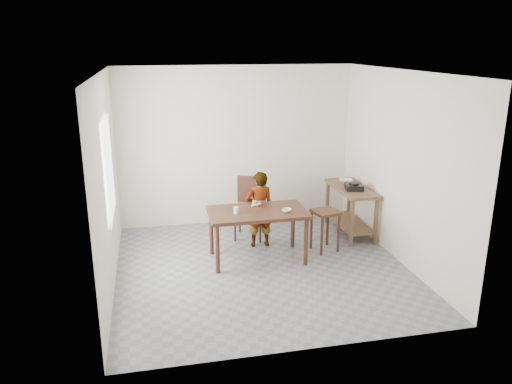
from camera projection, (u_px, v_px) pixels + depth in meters
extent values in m
cube|color=slate|center=(262.00, 269.00, 7.04)|extent=(4.00, 4.00, 0.04)
cube|color=white|center=(263.00, 70.00, 6.25)|extent=(4.00, 4.00, 0.04)
cube|color=white|center=(236.00, 146.00, 8.54)|extent=(4.00, 0.04, 2.70)
cube|color=white|center=(310.00, 228.00, 4.76)|extent=(4.00, 0.04, 2.70)
cube|color=white|center=(105.00, 184.00, 6.24)|extent=(0.04, 4.00, 2.70)
cube|color=white|center=(401.00, 168.00, 7.06)|extent=(0.04, 4.00, 2.70)
cube|color=white|center=(109.00, 168.00, 6.39)|extent=(0.02, 1.10, 1.30)
imported|color=white|center=(259.00, 209.00, 7.64)|extent=(0.45, 0.30, 1.19)
cylinder|color=silver|center=(236.00, 210.00, 6.99)|extent=(0.09, 0.09, 0.09)
imported|color=silver|center=(287.00, 210.00, 7.05)|extent=(0.16, 0.16, 0.04)
imported|color=silver|center=(346.00, 181.00, 8.34)|extent=(0.29, 0.29, 0.06)
cube|color=black|center=(354.00, 187.00, 7.93)|extent=(0.32, 0.32, 0.09)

